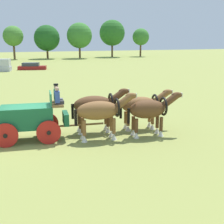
{
  "coord_description": "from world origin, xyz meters",
  "views": [
    {
      "loc": [
        -1.52,
        -15.13,
        4.95
      ],
      "look_at": [
        4.3,
        -0.52,
        1.2
      ],
      "focal_mm": 49.33,
      "sensor_mm": 36.0,
      "label": 1
    }
  ],
  "objects_px": {
    "show_wagon": "(30,117)",
    "draft_horse_lead_off": "(150,110)",
    "draft_horse_rear_near": "(96,106)",
    "parked_vehicle_d": "(32,67)",
    "draft_horse_rear_off": "(101,112)",
    "draft_horse_lead_near": "(142,106)"
  },
  "relations": [
    {
      "from": "draft_horse_rear_near",
      "to": "draft_horse_lead_near",
      "type": "xyz_separation_m",
      "value": [
        2.59,
        -0.36,
        -0.13
      ]
    },
    {
      "from": "draft_horse_rear_near",
      "to": "draft_horse_rear_off",
      "type": "relative_size",
      "value": 1.0
    },
    {
      "from": "draft_horse_lead_off",
      "to": "draft_horse_rear_off",
      "type": "bearing_deg",
      "value": 172.18
    },
    {
      "from": "draft_horse_lead_near",
      "to": "parked_vehicle_d",
      "type": "distance_m",
      "value": 37.42
    },
    {
      "from": "show_wagon",
      "to": "draft_horse_rear_off",
      "type": "bearing_deg",
      "value": -18.63
    },
    {
      "from": "draft_horse_rear_near",
      "to": "draft_horse_rear_off",
      "type": "height_order",
      "value": "draft_horse_rear_near"
    },
    {
      "from": "draft_horse_lead_near",
      "to": "draft_horse_lead_off",
      "type": "relative_size",
      "value": 1.04
    },
    {
      "from": "draft_horse_rear_off",
      "to": "draft_horse_lead_off",
      "type": "bearing_deg",
      "value": -7.82
    },
    {
      "from": "show_wagon",
      "to": "draft_horse_rear_off",
      "type": "distance_m",
      "value": 3.48
    },
    {
      "from": "draft_horse_rear_off",
      "to": "draft_horse_lead_near",
      "type": "bearing_deg",
      "value": 18.7
    },
    {
      "from": "draft_horse_lead_off",
      "to": "parked_vehicle_d",
      "type": "distance_m",
      "value": 38.7
    },
    {
      "from": "draft_horse_rear_near",
      "to": "draft_horse_lead_off",
      "type": "xyz_separation_m",
      "value": [
        2.4,
        -1.64,
        -0.08
      ]
    },
    {
      "from": "draft_horse_lead_near",
      "to": "draft_horse_rear_off",
      "type": "bearing_deg",
      "value": -161.3
    },
    {
      "from": "show_wagon",
      "to": "draft_horse_lead_off",
      "type": "xyz_separation_m",
      "value": [
        5.86,
        -1.46,
        0.18
      ]
    },
    {
      "from": "show_wagon",
      "to": "draft_horse_lead_near",
      "type": "bearing_deg",
      "value": -1.65
    },
    {
      "from": "show_wagon",
      "to": "parked_vehicle_d",
      "type": "xyz_separation_m",
      "value": [
        4.88,
        37.21,
        -0.71
      ]
    },
    {
      "from": "show_wagon",
      "to": "draft_horse_lead_off",
      "type": "height_order",
      "value": "show_wagon"
    },
    {
      "from": "draft_horse_rear_off",
      "to": "draft_horse_lead_off",
      "type": "relative_size",
      "value": 1.06
    },
    {
      "from": "show_wagon",
      "to": "draft_horse_rear_near",
      "type": "relative_size",
      "value": 1.73
    },
    {
      "from": "draft_horse_rear_near",
      "to": "parked_vehicle_d",
      "type": "xyz_separation_m",
      "value": [
        1.42,
        37.03,
        -0.97
      ]
    },
    {
      "from": "draft_horse_lead_near",
      "to": "draft_horse_lead_off",
      "type": "height_order",
      "value": "draft_horse_lead_off"
    },
    {
      "from": "draft_horse_rear_off",
      "to": "show_wagon",
      "type": "bearing_deg",
      "value": 161.37
    }
  ]
}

